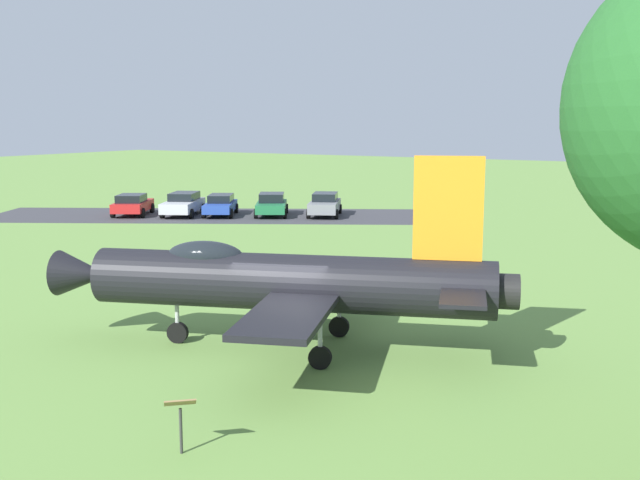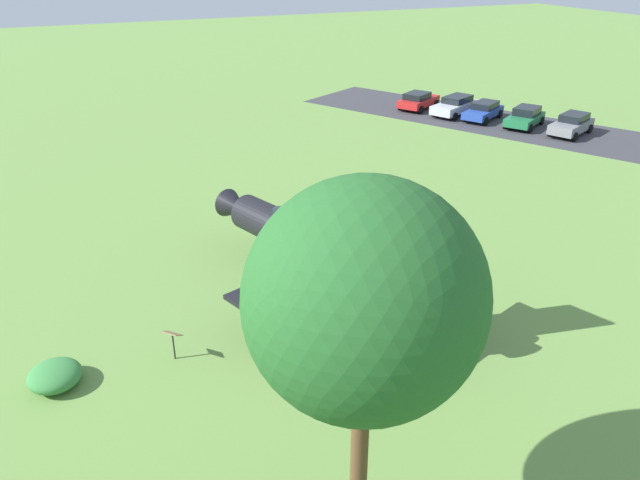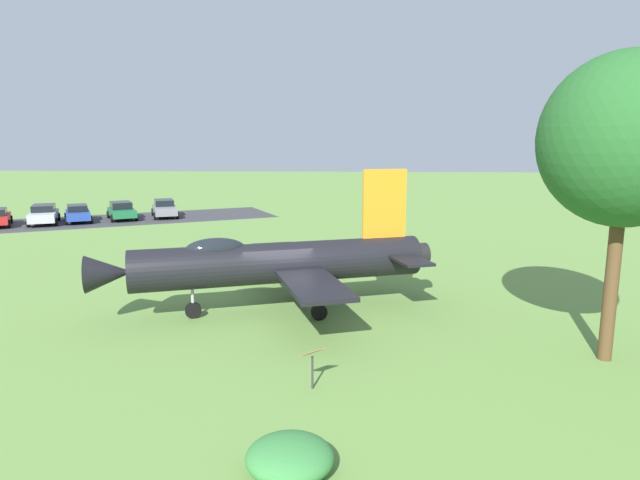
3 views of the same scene
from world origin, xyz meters
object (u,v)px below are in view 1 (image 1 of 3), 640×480
Objects in this scene: parked_car_green at (272,204)px; parked_car_silver at (183,204)px; parked_car_gray at (325,204)px; display_jet at (278,280)px; parked_car_red at (132,204)px; info_plaque at (180,411)px; parked_car_blue at (220,205)px.

parked_car_green is 0.89× the size of parked_car_silver.
parked_car_gray is 3.52m from parked_car_green.
parked_car_red is (-24.46, 19.81, -1.21)m from display_jet.
info_plaque is at bearing 0.19° from parked_car_green.
parked_car_gray is at bearing -91.12° from parked_car_red.
info_plaque is 0.25× the size of parked_car_red.
parked_car_gray reaches higher than info_plaque.
parked_car_gray is at bearing 92.68° from parked_car_silver.
parked_car_green reaches higher than parked_car_blue.
parked_car_blue is at bearing -86.29° from parked_car_gray.
display_jet is at bearing 3.10° from parked_car_gray.
parked_car_blue is (-21.39, 29.21, -0.13)m from info_plaque.
info_plaque is at bearing -164.50° from parked_car_red.
info_plaque is at bearing 6.96° from parked_car_blue.
parked_car_green is 9.24m from parked_car_red.
parked_car_red reaches higher than parked_car_blue.
display_jet is at bearing 19.99° from parked_car_silver.
parked_car_gray is 9.40m from parked_car_silver.
info_plaque is at bearing 88.12° from display_jet.
parked_car_green is at bearing 92.78° from parked_car_silver.
parked_car_silver is at bearing -91.41° from parked_car_blue.
display_jet is 2.80× the size of parked_car_red.
parked_car_green is (-18.38, 30.80, -0.10)m from info_plaque.
parked_car_silver is (-2.20, -1.16, 0.06)m from parked_car_blue.
parked_car_blue is at bearing 126.21° from info_plaque.
display_jet is 2.74× the size of parked_car_blue.
parked_car_silver is (-5.20, -2.75, 0.02)m from parked_car_green.
parked_car_red reaches higher than info_plaque.
parked_car_gray is 6.91m from parked_car_blue.
parked_car_gray is at bearing 86.94° from parked_car_green.
display_jet is 2.79× the size of parked_car_green.
parked_car_green is (-16.37, 24.27, -1.19)m from display_jet.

